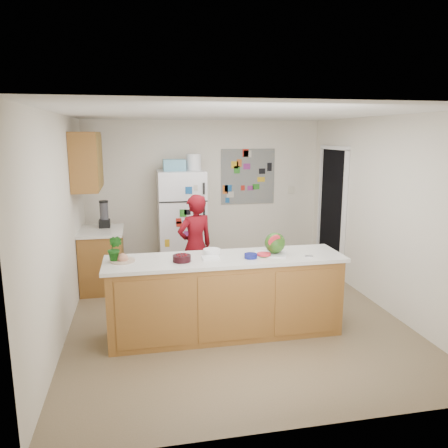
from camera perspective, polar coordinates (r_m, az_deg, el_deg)
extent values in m
cube|color=brown|center=(5.71, 1.19, -11.88)|extent=(4.00, 4.50, 0.02)
cube|color=beige|center=(7.53, -2.48, 3.85)|extent=(4.00, 0.02, 2.50)
cube|color=beige|center=(5.28, -20.56, -0.22)|extent=(0.02, 4.50, 2.50)
cube|color=beige|center=(6.09, 20.06, 1.30)|extent=(0.02, 4.50, 2.50)
cube|color=white|center=(5.24, 1.31, 14.29)|extent=(4.00, 4.50, 0.02)
cube|color=black|center=(7.37, 13.98, 1.54)|extent=(0.03, 0.85, 2.04)
cube|color=brown|center=(5.05, 0.20, -9.59)|extent=(2.60, 0.62, 0.88)
cube|color=silver|center=(4.90, 0.20, -4.57)|extent=(2.68, 0.70, 0.04)
cube|color=brown|center=(6.74, -15.59, -4.63)|extent=(0.60, 0.80, 0.86)
cube|color=silver|center=(6.63, -15.80, -0.89)|extent=(0.64, 0.84, 0.04)
cube|color=brown|center=(6.46, -17.50, 7.84)|extent=(0.35, 1.00, 0.80)
cube|color=silver|center=(7.16, -5.55, 0.17)|extent=(0.75, 0.70, 1.70)
cube|color=#5999B2|center=(7.03, -6.52, 7.66)|extent=(0.35, 0.28, 0.18)
cube|color=slate|center=(7.62, 3.14, 6.21)|extent=(0.95, 0.01, 0.95)
imported|color=maroon|center=(6.11, -3.77, -2.93)|extent=(0.62, 0.52, 1.47)
cylinder|color=black|center=(6.74, -15.38, 1.15)|extent=(0.12, 0.12, 0.38)
cube|color=silver|center=(5.02, 6.05, -3.93)|extent=(0.44, 0.38, 0.01)
sphere|color=#1E5B12|center=(5.02, 6.67, -2.47)|extent=(0.24, 0.24, 0.24)
cylinder|color=#DE2F4C|center=(4.94, 5.22, -3.96)|extent=(0.15, 0.15, 0.02)
cylinder|color=black|center=(4.74, -5.53, -4.48)|extent=(0.20, 0.20, 0.07)
cylinder|color=white|center=(5.00, -1.59, -3.63)|extent=(0.21, 0.21, 0.06)
cylinder|color=navy|center=(4.86, 3.51, -4.19)|extent=(0.15, 0.15, 0.05)
cylinder|color=beige|center=(4.85, -13.10, -4.69)|extent=(0.28, 0.28, 0.02)
cube|color=white|center=(4.83, -1.76, -4.46)|extent=(0.19, 0.17, 0.02)
cube|color=gray|center=(5.00, 11.04, -4.15)|extent=(0.09, 0.06, 0.01)
imported|color=#1B4612|center=(4.82, -14.07, -3.15)|extent=(0.20, 0.19, 0.29)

